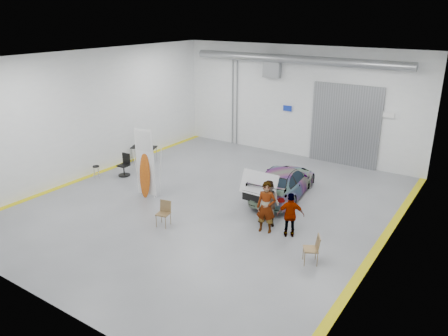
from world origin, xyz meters
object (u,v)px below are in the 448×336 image
Objects in this scene: shop_stool at (97,172)px; person_a at (266,207)px; person_b at (269,204)px; folding_chair_near at (164,218)px; folding_chair_far at (310,254)px; work_table at (143,147)px; office_chair at (125,166)px; surfboard_display at (144,169)px; sedan_car at (283,182)px; person_c at (291,215)px.

person_a is at bearing -1.16° from shop_stool.
person_b is 1.86× the size of folding_chair_near.
work_table reaches higher than folding_chair_far.
folding_chair_near is 0.65× the size of work_table.
person_b is 8.45m from office_chair.
folding_chair_near is (2.47, -1.63, -1.01)m from surfboard_display.
office_chair is (-8.40, 0.77, -0.41)m from person_b.
person_b reaches higher than sedan_car.
person_c is at bearing -6.24° from surfboard_display.
person_c reaches higher than folding_chair_far.
folding_chair_far is (1.33, -1.26, -0.53)m from person_c.
person_b is 2.90m from folding_chair_far.
folding_chair_near is 1.48× the size of shop_stool.
person_b reaches higher than person_c.
person_a is 3.88m from folding_chair_near.
folding_chair_far is at bearing -31.44° from person_b.
person_a is 1.09× the size of person_b.
person_a is 0.52m from person_b.
folding_chair_far is at bearing -6.24° from shop_stool.
surfboard_display is 3.12m from office_chair.
person_c is 1.14× the size of work_table.
folding_chair_near is 5.96m from office_chair.
shop_stool is (-10.26, 0.01, -0.51)m from person_c.
person_c reaches higher than work_table.
sedan_car is at bearing 25.93° from surfboard_display.
folding_chair_far reaches higher than shop_stool.
person_b is 9.58m from work_table.
sedan_car is 8.98m from shop_stool.
surfboard_display is at bearing -4.71° from shop_stool.
work_table is at bearing 126.15° from surfboard_display.
surfboard_display is at bearing 167.11° from person_a.
work_table is (0.07, 3.16, 0.50)m from shop_stool.
surfboard_display is (-6.76, -0.28, 0.47)m from person_c.
work_table is (-10.18, 3.18, -0.01)m from person_c.
person_a reaches higher than folding_chair_far.
surfboard_display is at bearing -172.02° from person_b.
office_chair is at bearing -70.44° from work_table.
work_table is (-11.52, 4.43, 0.52)m from folding_chair_far.
sedan_car is 2.38× the size of person_a.
sedan_car reaches higher than folding_chair_near.
shop_stool is at bearing -29.64° from person_c.
folding_chair_near is at bearing -5.63° from person_c.
person_a is at bearing -11.98° from office_chair.
person_c reaches higher than folding_chair_near.
shop_stool is at bearing -176.02° from person_b.
folding_chair_far is (5.63, 0.65, 0.01)m from folding_chair_near.
work_table is (-8.35, 0.07, 0.15)m from sedan_car.
person_a reaches higher than office_chair.
person_c is 6.79m from surfboard_display.
person_b is at bearing 22.21° from folding_chair_near.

